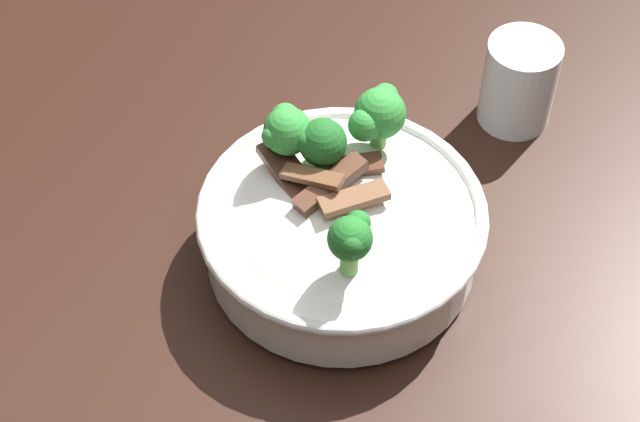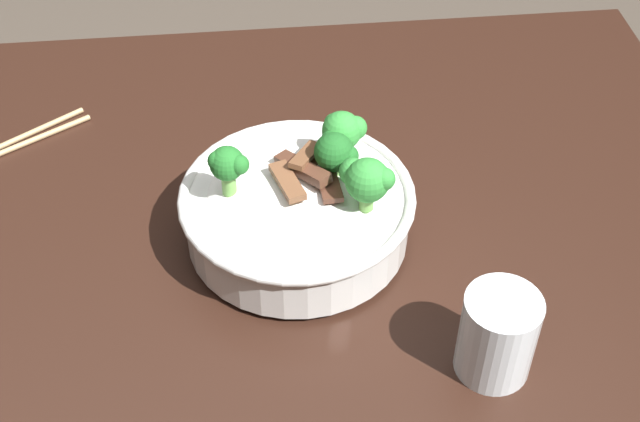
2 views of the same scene
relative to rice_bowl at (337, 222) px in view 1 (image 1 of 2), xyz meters
The scene contains 2 objects.
rice_bowl is the anchor object (origin of this frame).
drinking_glass 0.26m from the rice_bowl, 48.80° to the right, with size 0.07×0.07×0.09m.
Camera 1 is at (-0.46, 0.06, 1.50)m, focal length 57.86 mm.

